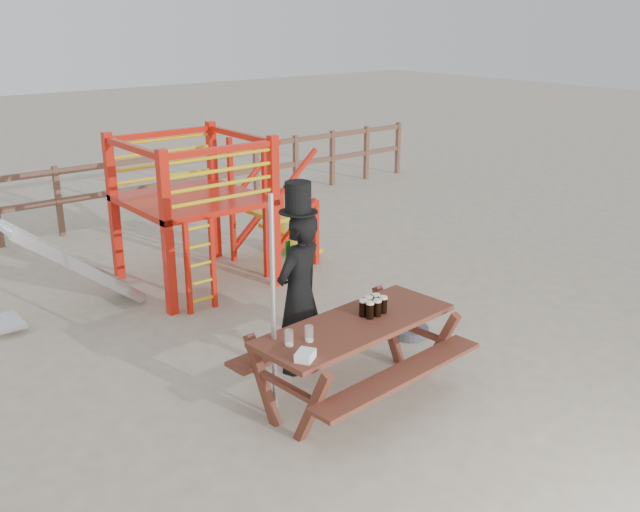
{
  "coord_description": "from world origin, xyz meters",
  "views": [
    {
      "loc": [
        -4.33,
        -4.87,
        3.63
      ],
      "look_at": [
        0.2,
        0.8,
        1.14
      ],
      "focal_mm": 40.0,
      "sensor_mm": 36.0,
      "label": 1
    }
  ],
  "objects": [
    {
      "name": "paper_bag",
      "position": [
        -1.01,
        -0.51,
        0.85
      ],
      "size": [
        0.23,
        0.21,
        0.08
      ],
      "primitive_type": "cube",
      "rotation": [
        0.0,
        0.0,
        0.57
      ],
      "color": "white",
      "rests_on": "picnic_table"
    },
    {
      "name": "picnic_table",
      "position": [
        -0.17,
        -0.2,
        0.51
      ],
      "size": [
        2.2,
        1.61,
        0.81
      ],
      "rotation": [
        0.0,
        0.0,
        0.09
      ],
      "color": "maroon",
      "rests_on": "ground"
    },
    {
      "name": "playground_fort",
      "position": [
        0.12,
        3.58,
        1.07
      ],
      "size": [
        4.71,
        1.84,
        2.1
      ],
      "color": "red",
      "rests_on": "ground"
    },
    {
      "name": "metal_pole",
      "position": [
        -0.98,
        -0.01,
        1.08
      ],
      "size": [
        0.05,
        0.05,
        2.17
      ],
      "primitive_type": "cylinder",
      "color": "#B2B2B7",
      "rests_on": "ground"
    },
    {
      "name": "ground",
      "position": [
        0.0,
        0.0,
        0.0
      ],
      "size": [
        60.0,
        60.0,
        0.0
      ],
      "primitive_type": "plane",
      "color": "#B3A58B",
      "rests_on": "ground"
    },
    {
      "name": "empty_glasses",
      "position": [
        -0.86,
        -0.23,
        0.88
      ],
      "size": [
        0.28,
        0.12,
        0.15
      ],
      "color": "silver",
      "rests_on": "picnic_table"
    },
    {
      "name": "man_with_hat",
      "position": [
        -0.24,
        0.61,
        0.92
      ],
      "size": [
        0.73,
        0.58,
        2.05
      ],
      "rotation": [
        0.0,
        0.0,
        3.44
      ],
      "color": "black",
      "rests_on": "ground"
    },
    {
      "name": "parasol_base",
      "position": [
        1.28,
        0.47,
        0.05
      ],
      "size": [
        0.46,
        0.46,
        0.19
      ],
      "color": "#3E3E44",
      "rests_on": "ground"
    },
    {
      "name": "stout_pints",
      "position": [
        0.1,
        -0.16,
        0.89
      ],
      "size": [
        0.29,
        0.19,
        0.17
      ],
      "color": "black",
      "rests_on": "picnic_table"
    },
    {
      "name": "back_fence",
      "position": [
        0.0,
        7.0,
        0.74
      ],
      "size": [
        15.09,
        0.09,
        1.2
      ],
      "color": "brown",
      "rests_on": "ground"
    }
  ]
}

